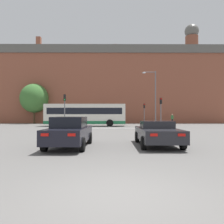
# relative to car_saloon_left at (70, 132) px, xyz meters

# --- Properties ---
(ground_plane) EXTENTS (400.00, 400.00, 0.00)m
(ground_plane) POSITION_rel_car_saloon_left_xyz_m (2.26, -6.63, -0.78)
(ground_plane) COLOR #605E5B
(stop_line_strip) EXTENTS (9.27, 0.30, 0.01)m
(stop_line_strip) POSITION_rel_car_saloon_left_xyz_m (2.26, 15.56, -0.78)
(stop_line_strip) COLOR silver
(stop_line_strip) RESTS_ON ground_plane
(far_pavement) EXTENTS (70.30, 2.50, 0.01)m
(far_pavement) POSITION_rel_car_saloon_left_xyz_m (2.26, 28.00, -0.78)
(far_pavement) COLOR gray
(far_pavement) RESTS_ON ground_plane
(brick_civic_building) EXTENTS (47.81, 11.80, 21.53)m
(brick_civic_building) POSITION_rel_car_saloon_left_xyz_m (3.35, 36.37, 6.95)
(brick_civic_building) COLOR brown
(brick_civic_building) RESTS_ON ground_plane
(car_saloon_left) EXTENTS (2.02, 4.54, 1.55)m
(car_saloon_left) POSITION_rel_car_saloon_left_xyz_m (0.00, 0.00, 0.00)
(car_saloon_left) COLOR black
(car_saloon_left) RESTS_ON ground_plane
(car_roadster_right) EXTENTS (2.12, 4.51, 1.32)m
(car_roadster_right) POSITION_rel_car_saloon_left_xyz_m (4.62, 0.51, -0.11)
(car_roadster_right) COLOR #232328
(car_roadster_right) RESTS_ON ground_plane
(bus_crossing_lead) EXTENTS (11.45, 2.64, 3.18)m
(bus_crossing_lead) POSITION_rel_car_saloon_left_xyz_m (-1.57, 20.33, 0.93)
(bus_crossing_lead) COLOR silver
(bus_crossing_lead) RESTS_ON ground_plane
(traffic_light_near_right) EXTENTS (0.26, 0.31, 3.81)m
(traffic_light_near_right) POSITION_rel_car_saloon_left_xyz_m (8.47, 16.40, 1.80)
(traffic_light_near_right) COLOR slate
(traffic_light_near_right) RESTS_ON ground_plane
(traffic_light_far_right) EXTENTS (0.26, 0.31, 3.62)m
(traffic_light_far_right) POSITION_rel_car_saloon_left_xyz_m (8.04, 27.37, 1.68)
(traffic_light_far_right) COLOR slate
(traffic_light_far_right) RESTS_ON ground_plane
(traffic_light_near_left) EXTENTS (0.26, 0.31, 4.21)m
(traffic_light_near_left) POSITION_rel_car_saloon_left_xyz_m (-3.67, 16.08, 2.04)
(traffic_light_near_left) COLOR slate
(traffic_light_near_left) RESTS_ON ground_plane
(street_lamp_junction) EXTENTS (2.01, 0.36, 8.09)m
(street_lamp_junction) POSITION_rel_car_saloon_left_xyz_m (8.39, 20.79, 4.08)
(street_lamp_junction) COLOR slate
(street_lamp_junction) RESTS_ON ground_plane
(pedestrian_waiting) EXTENTS (0.45, 0.43, 1.81)m
(pedestrian_waiting) POSITION_rel_car_saloon_left_xyz_m (13.14, 27.86, 0.29)
(pedestrian_waiting) COLOR black
(pedestrian_waiting) RESTS_ON ground_plane
(pedestrian_walking_east) EXTENTS (0.46, 0.37, 1.67)m
(pedestrian_walking_east) POSITION_rel_car_saloon_left_xyz_m (2.16, 27.93, 0.19)
(pedestrian_walking_east) COLOR #333851
(pedestrian_walking_east) RESTS_ON ground_plane
(pedestrian_walking_west) EXTENTS (0.36, 0.45, 1.84)m
(pedestrian_walking_west) POSITION_rel_car_saloon_left_xyz_m (-8.88, 28.69, 0.31)
(pedestrian_walking_west) COLOR black
(pedestrian_walking_west) RESTS_ON ground_plane
(tree_by_building) EXTENTS (5.20, 5.20, 7.49)m
(tree_by_building) POSITION_rel_car_saloon_left_xyz_m (-12.30, 29.81, 3.97)
(tree_by_building) COLOR #4C3823
(tree_by_building) RESTS_ON ground_plane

